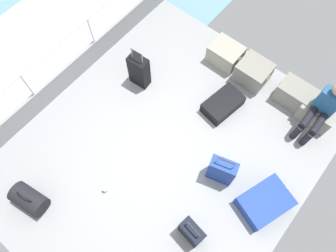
{
  "coord_description": "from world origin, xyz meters",
  "views": [
    {
      "loc": [
        1.18,
        -1.32,
        5.0
      ],
      "look_at": [
        -0.18,
        0.33,
        0.25
      ],
      "focal_mm": 34.26,
      "sensor_mm": 36.0,
      "label": 1
    }
  ],
  "objects_px": {
    "passenger_seated": "(323,109)",
    "suitcase_0": "(221,171)",
    "suitcase_5": "(139,71)",
    "paper_cup": "(105,189)",
    "suitcase_4": "(192,232)",
    "cargo_crate_1": "(253,72)",
    "duffel_bag": "(29,199)",
    "suitcase_3": "(223,104)",
    "cargo_crate_2": "(295,95)",
    "cargo_crate_0": "(225,54)",
    "suitcase_2": "(265,202)",
    "cargo_crate_3": "(318,112)"
  },
  "relations": [
    {
      "from": "passenger_seated",
      "to": "paper_cup",
      "type": "relative_size",
      "value": 10.83
    },
    {
      "from": "suitcase_3",
      "to": "duffel_bag",
      "type": "xyz_separation_m",
      "value": [
        -1.29,
        -3.2,
        0.05
      ]
    },
    {
      "from": "cargo_crate_0",
      "to": "cargo_crate_2",
      "type": "bearing_deg",
      "value": 2.09
    },
    {
      "from": "suitcase_3",
      "to": "suitcase_4",
      "type": "bearing_deg",
      "value": -66.56
    },
    {
      "from": "suitcase_3",
      "to": "suitcase_4",
      "type": "distance_m",
      "value": 2.21
    },
    {
      "from": "suitcase_2",
      "to": "suitcase_5",
      "type": "xyz_separation_m",
      "value": [
        -2.92,
        0.46,
        0.21
      ]
    },
    {
      "from": "cargo_crate_1",
      "to": "passenger_seated",
      "type": "height_order",
      "value": "passenger_seated"
    },
    {
      "from": "suitcase_0",
      "to": "suitcase_5",
      "type": "height_order",
      "value": "suitcase_5"
    },
    {
      "from": "cargo_crate_2",
      "to": "suitcase_0",
      "type": "xyz_separation_m",
      "value": [
        -0.19,
        -1.93,
        0.1
      ]
    },
    {
      "from": "cargo_crate_1",
      "to": "cargo_crate_0",
      "type": "bearing_deg",
      "value": 177.73
    },
    {
      "from": "passenger_seated",
      "to": "suitcase_4",
      "type": "relative_size",
      "value": 1.59
    },
    {
      "from": "cargo_crate_1",
      "to": "passenger_seated",
      "type": "xyz_separation_m",
      "value": [
        1.27,
        -0.14,
        0.36
      ]
    },
    {
      "from": "paper_cup",
      "to": "suitcase_0",
      "type": "bearing_deg",
      "value": 46.79
    },
    {
      "from": "suitcase_2",
      "to": "duffel_bag",
      "type": "relative_size",
      "value": 1.52
    },
    {
      "from": "passenger_seated",
      "to": "suitcase_0",
      "type": "relative_size",
      "value": 1.4
    },
    {
      "from": "cargo_crate_0",
      "to": "cargo_crate_1",
      "type": "height_order",
      "value": "cargo_crate_1"
    },
    {
      "from": "paper_cup",
      "to": "cargo_crate_1",
      "type": "bearing_deg",
      "value": 79.04
    },
    {
      "from": "cargo_crate_2",
      "to": "cargo_crate_1",
      "type": "bearing_deg",
      "value": -174.63
    },
    {
      "from": "cargo_crate_0",
      "to": "suitcase_3",
      "type": "height_order",
      "value": "cargo_crate_0"
    },
    {
      "from": "passenger_seated",
      "to": "duffel_bag",
      "type": "height_order",
      "value": "passenger_seated"
    },
    {
      "from": "cargo_crate_2",
      "to": "cargo_crate_0",
      "type": "bearing_deg",
      "value": -177.91
    },
    {
      "from": "suitcase_2",
      "to": "suitcase_0",
      "type": "bearing_deg",
      "value": -174.97
    },
    {
      "from": "suitcase_2",
      "to": "paper_cup",
      "type": "distance_m",
      "value": 2.45
    },
    {
      "from": "cargo_crate_1",
      "to": "suitcase_2",
      "type": "xyz_separation_m",
      "value": [
        1.4,
        -1.79,
        -0.08
      ]
    },
    {
      "from": "cargo_crate_1",
      "to": "suitcase_3",
      "type": "distance_m",
      "value": 0.82
    },
    {
      "from": "passenger_seated",
      "to": "suitcase_0",
      "type": "xyz_separation_m",
      "value": [
        -0.65,
        -1.72,
        -0.26
      ]
    },
    {
      "from": "cargo_crate_2",
      "to": "suitcase_4",
      "type": "bearing_deg",
      "value": -89.9
    },
    {
      "from": "cargo_crate_0",
      "to": "cargo_crate_1",
      "type": "distance_m",
      "value": 0.61
    },
    {
      "from": "cargo_crate_1",
      "to": "suitcase_3",
      "type": "bearing_deg",
      "value": -94.3
    },
    {
      "from": "duffel_bag",
      "to": "cargo_crate_3",
      "type": "bearing_deg",
      "value": 57.05
    },
    {
      "from": "cargo_crate_2",
      "to": "paper_cup",
      "type": "relative_size",
      "value": 6.5
    },
    {
      "from": "duffel_bag",
      "to": "suitcase_5",
      "type": "bearing_deg",
      "value": 93.4
    },
    {
      "from": "suitcase_4",
      "to": "paper_cup",
      "type": "distance_m",
      "value": 1.48
    },
    {
      "from": "suitcase_2",
      "to": "duffel_bag",
      "type": "xyz_separation_m",
      "value": [
        -2.76,
        -2.23,
        0.03
      ]
    },
    {
      "from": "cargo_crate_2",
      "to": "cargo_crate_3",
      "type": "relative_size",
      "value": 1.08
    },
    {
      "from": "passenger_seated",
      "to": "suitcase_5",
      "type": "distance_m",
      "value": 3.04
    },
    {
      "from": "cargo_crate_1",
      "to": "duffel_bag",
      "type": "height_order",
      "value": "duffel_bag"
    },
    {
      "from": "cargo_crate_2",
      "to": "suitcase_2",
      "type": "bearing_deg",
      "value": -72.39
    },
    {
      "from": "cargo_crate_0",
      "to": "cargo_crate_2",
      "type": "height_order",
      "value": "cargo_crate_2"
    },
    {
      "from": "cargo_crate_1",
      "to": "suitcase_5",
      "type": "bearing_deg",
      "value": -138.88
    },
    {
      "from": "suitcase_0",
      "to": "duffel_bag",
      "type": "height_order",
      "value": "suitcase_0"
    },
    {
      "from": "cargo_crate_3",
      "to": "suitcase_5",
      "type": "distance_m",
      "value": 3.11
    },
    {
      "from": "duffel_bag",
      "to": "cargo_crate_1",
      "type": "bearing_deg",
      "value": 71.33
    },
    {
      "from": "cargo_crate_2",
      "to": "paper_cup",
      "type": "distance_m",
      "value": 3.55
    },
    {
      "from": "cargo_crate_2",
      "to": "passenger_seated",
      "type": "distance_m",
      "value": 0.63
    },
    {
      "from": "suitcase_2",
      "to": "suitcase_3",
      "type": "xyz_separation_m",
      "value": [
        -1.46,
        0.97,
        -0.02
      ]
    },
    {
      "from": "paper_cup",
      "to": "suitcase_4",
      "type": "bearing_deg",
      "value": 12.87
    },
    {
      "from": "cargo_crate_2",
      "to": "duffel_bag",
      "type": "bearing_deg",
      "value": -117.94
    },
    {
      "from": "suitcase_0",
      "to": "suitcase_5",
      "type": "bearing_deg",
      "value": 166.03
    },
    {
      "from": "suitcase_3",
      "to": "cargo_crate_0",
      "type": "bearing_deg",
      "value": 123.31
    }
  ]
}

